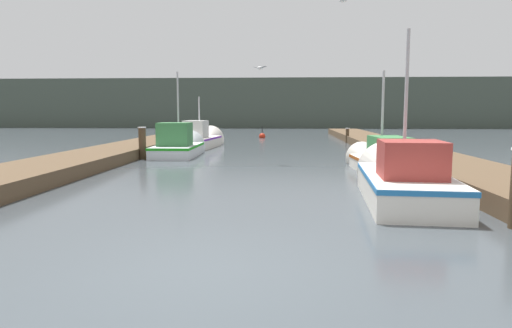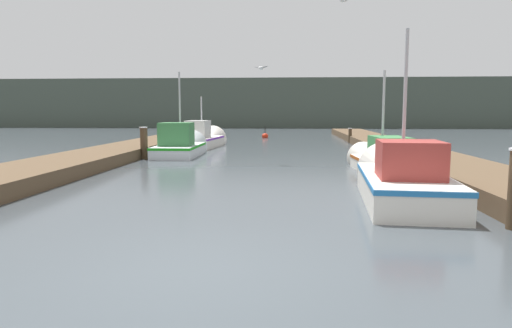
{
  "view_description": "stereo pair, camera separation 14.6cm",
  "coord_description": "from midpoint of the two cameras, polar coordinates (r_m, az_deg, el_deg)",
  "views": [
    {
      "loc": [
        0.99,
        -5.53,
        2.03
      ],
      "look_at": [
        0.16,
        8.27,
        0.42
      ],
      "focal_mm": 32.0,
      "sensor_mm": 36.0,
      "label": 1
    },
    {
      "loc": [
        1.14,
        -5.52,
        2.03
      ],
      "look_at": [
        0.16,
        8.27,
        0.42
      ],
      "focal_mm": 32.0,
      "sensor_mm": 36.0,
      "label": 2
    }
  ],
  "objects": [
    {
      "name": "ground_plane",
      "position": [
        5.98,
        -7.22,
        -13.29
      ],
      "size": [
        200.0,
        200.0,
        0.0
      ],
      "color": "#3D4449"
    },
    {
      "name": "distant_shore_ridge",
      "position": [
        62.06,
        2.47,
        7.5
      ],
      "size": [
        120.0,
        16.0,
        5.92
      ],
      "color": "#424C42",
      "rests_on": "ground_plane"
    },
    {
      "name": "channel_buoy",
      "position": [
        34.46,
        0.66,
        3.5
      ],
      "size": [
        0.48,
        0.48,
        0.98
      ],
      "color": "red",
      "rests_on": "ground_plane"
    },
    {
      "name": "fishing_boat_2",
      "position": [
        21.33,
        -9.68,
        2.29
      ],
      "size": [
        1.82,
        4.67,
        4.35
      ],
      "rotation": [
        0.0,
        0.0,
        0.01
      ],
      "color": "silver",
      "rests_on": "ground_plane"
    },
    {
      "name": "dock_left",
      "position": [
        22.83,
        -15.51,
        1.87
      ],
      "size": [
        2.58,
        40.0,
        0.45
      ],
      "color": "brown",
      "rests_on": "ground_plane"
    },
    {
      "name": "fishing_boat_1",
      "position": [
        15.62,
        14.96,
        0.4
      ],
      "size": [
        1.61,
        5.38,
        3.72
      ],
      "rotation": [
        0.0,
        0.0,
        0.06
      ],
      "color": "silver",
      "rests_on": "ground_plane"
    },
    {
      "name": "dock_right",
      "position": [
        22.23,
        17.15,
        1.69
      ],
      "size": [
        2.58,
        40.0,
        0.45
      ],
      "color": "brown",
      "rests_on": "ground_plane"
    },
    {
      "name": "fishing_boat_0",
      "position": [
        11.41,
        17.21,
        -1.68
      ],
      "size": [
        2.16,
        5.57,
        4.35
      ],
      "rotation": [
        0.0,
        0.0,
        -0.08
      ],
      "color": "silver",
      "rests_on": "ground_plane"
    },
    {
      "name": "seagull_lead",
      "position": [
        16.93,
        10.54,
        19.48
      ],
      "size": [
        0.31,
        0.56,
        0.12
      ],
      "rotation": [
        0.0,
        0.0,
        1.27
      ],
      "color": "white"
    },
    {
      "name": "mooring_piling_1",
      "position": [
        19.84,
        -14.23,
        2.56
      ],
      "size": [
        0.35,
        0.35,
        1.36
      ],
      "color": "#473523",
      "rests_on": "ground_plane"
    },
    {
      "name": "seagull_1",
      "position": [
        18.05,
        0.27,
        11.93
      ],
      "size": [
        0.53,
        0.4,
        0.12
      ],
      "rotation": [
        0.0,
        0.0,
        5.71
      ],
      "color": "white"
    },
    {
      "name": "fishing_boat_3",
      "position": [
        26.19,
        -7.01,
        3.11
      ],
      "size": [
        2.19,
        4.71,
        3.39
      ],
      "rotation": [
        0.0,
        0.0,
        -0.1
      ],
      "color": "silver",
      "rests_on": "ground_plane"
    },
    {
      "name": "mooring_piling_0",
      "position": [
        29.74,
        11.21,
        3.53
      ],
      "size": [
        0.25,
        0.25,
        0.95
      ],
      "color": "#473523",
      "rests_on": "ground_plane"
    }
  ]
}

